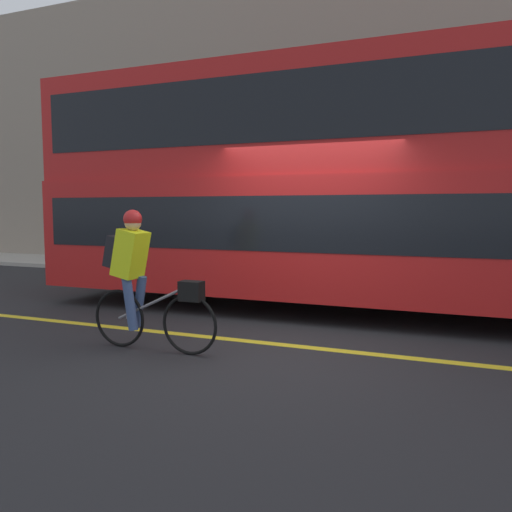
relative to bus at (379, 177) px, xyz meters
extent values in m
plane|color=#232326|center=(-0.77, -2.08, -2.11)|extent=(80.00, 80.00, 0.00)
cube|color=yellow|center=(-0.77, -2.26, -2.10)|extent=(50.00, 0.14, 0.01)
cube|color=#A8A399|center=(-0.77, 3.95, -2.06)|extent=(60.00, 2.29, 0.11)
cube|color=gray|center=(-0.77, 5.24, 1.92)|extent=(60.00, 0.30, 8.06)
cylinder|color=black|center=(-3.33, 0.00, -1.57)|extent=(1.08, 0.30, 1.08)
cube|color=#B21919|center=(0.00, 0.00, -0.90)|extent=(10.76, 2.55, 1.77)
cube|color=black|center=(0.00, 0.00, -0.69)|extent=(10.33, 2.57, 0.78)
cube|color=#B21919|center=(0.00, 0.00, 0.83)|extent=(10.76, 2.45, 1.69)
cube|color=black|center=(0.00, 0.00, 0.91)|extent=(10.33, 2.47, 0.95)
torus|color=black|center=(-1.61, -3.03, -1.77)|extent=(0.68, 0.04, 0.68)
torus|color=black|center=(-2.55, -3.03, -1.77)|extent=(0.68, 0.04, 0.68)
cylinder|color=slate|center=(-2.08, -3.03, -1.55)|extent=(0.95, 0.03, 0.47)
cylinder|color=slate|center=(-2.43, -3.03, -1.52)|extent=(0.03, 0.03, 0.50)
cube|color=black|center=(-1.58, -3.03, -1.38)|extent=(0.26, 0.16, 0.22)
cube|color=#D8EA19|center=(-2.37, -3.03, -0.99)|extent=(0.37, 0.32, 0.58)
cube|color=black|center=(-2.57, -3.03, -0.97)|extent=(0.21, 0.26, 0.38)
cylinder|color=#384C7A|center=(-2.33, -2.94, -1.57)|extent=(0.21, 0.11, 0.61)
cylinder|color=#384C7A|center=(-2.33, -3.12, -1.57)|extent=(0.19, 0.11, 0.61)
sphere|color=tan|center=(-2.33, -3.03, -0.64)|extent=(0.19, 0.19, 0.19)
sphere|color=red|center=(-2.33, -3.03, -0.60)|extent=(0.21, 0.21, 0.21)
cylinder|color=#194C23|center=(0.46, 3.84, -1.49)|extent=(0.51, 0.51, 1.02)
cylinder|color=#59595B|center=(1.35, 3.84, -0.81)|extent=(0.07, 0.07, 2.38)
cube|color=red|center=(1.35, 3.79, 0.15)|extent=(0.36, 0.02, 0.36)
camera|label=1|loc=(1.08, -7.82, -0.49)|focal=35.00mm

